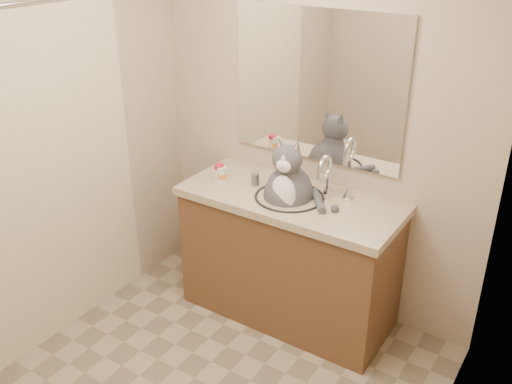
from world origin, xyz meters
TOP-DOWN VIEW (x-y plane):
  - room at (0.00, 0.00)m, footprint 2.22×2.52m
  - vanity at (0.00, 0.96)m, footprint 1.34×0.59m
  - mirror at (0.00, 1.24)m, footprint 1.10×0.02m
  - shower_curtain at (-1.05, 0.10)m, footprint 0.02×1.30m
  - cat at (-0.01, 0.94)m, footprint 0.47×0.38m
  - pill_bottle_redcap at (-0.48, 0.91)m, footprint 0.08×0.08m
  - pill_bottle_orange at (-0.46, 0.90)m, footprint 0.08×0.08m
  - grey_canister at (-0.26, 0.97)m, footprint 0.06×0.06m

SIDE VIEW (x-z plane):
  - vanity at x=0.00m, z-range -0.12..1.00m
  - cat at x=-0.01m, z-range 0.59..1.17m
  - grey_canister at x=-0.26m, z-range 0.85..0.93m
  - pill_bottle_orange at x=-0.46m, z-range 0.85..0.95m
  - pill_bottle_redcap at x=-0.48m, z-range 0.85..0.96m
  - shower_curtain at x=-1.05m, z-range 0.06..2.00m
  - room at x=0.00m, z-range -0.01..2.41m
  - mirror at x=0.00m, z-range 1.00..1.90m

